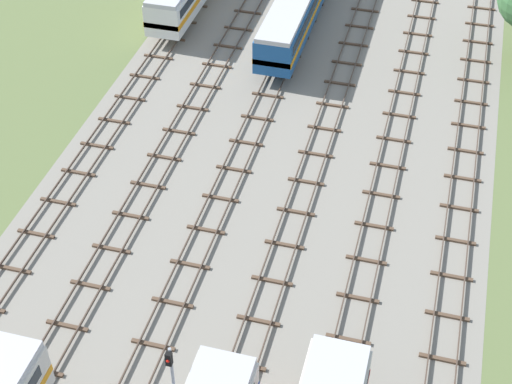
% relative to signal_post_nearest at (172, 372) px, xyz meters
% --- Properties ---
extents(ground_plane, '(480.00, 480.00, 0.00)m').
position_rel_signal_post_nearest_xyz_m(ground_plane, '(0.00, 21.86, -3.01)').
color(ground_plane, '#5B6B3D').
extents(ballast_bed, '(28.47, 176.00, 0.01)m').
position_rel_signal_post_nearest_xyz_m(ballast_bed, '(0.00, 21.86, -3.01)').
color(ballast_bed, gray).
rests_on(ballast_bed, ground).
extents(track_far_left, '(2.40, 126.00, 0.29)m').
position_rel_signal_post_nearest_xyz_m(track_far_left, '(-12.24, 22.86, -2.87)').
color(track_far_left, '#47382D').
rests_on(track_far_left, ground).
extents(track_left, '(2.40, 126.00, 0.29)m').
position_rel_signal_post_nearest_xyz_m(track_left, '(-7.34, 22.86, -2.87)').
color(track_left, '#47382D').
rests_on(track_left, ground).
extents(track_centre_left, '(2.40, 126.00, 0.29)m').
position_rel_signal_post_nearest_xyz_m(track_centre_left, '(-2.45, 22.86, -2.87)').
color(track_centre_left, '#47382D').
rests_on(track_centre_left, ground).
extents(track_centre, '(2.40, 126.00, 0.29)m').
position_rel_signal_post_nearest_xyz_m(track_centre, '(2.45, 22.86, -2.87)').
color(track_centre, '#47382D').
rests_on(track_centre, ground).
extents(track_centre_right, '(2.40, 126.00, 0.29)m').
position_rel_signal_post_nearest_xyz_m(track_centre_right, '(7.34, 22.86, -2.87)').
color(track_centre_right, '#47382D').
rests_on(track_centre_right, ground).
extents(track_right, '(2.40, 126.00, 0.29)m').
position_rel_signal_post_nearest_xyz_m(track_right, '(12.24, 22.86, -2.87)').
color(track_right, '#47382D').
rests_on(track_right, ground).
extents(signal_post_nearest, '(0.28, 0.47, 4.68)m').
position_rel_signal_post_nearest_xyz_m(signal_post_nearest, '(0.00, 0.00, 0.00)').
color(signal_post_nearest, gray).
rests_on(signal_post_nearest, ground).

